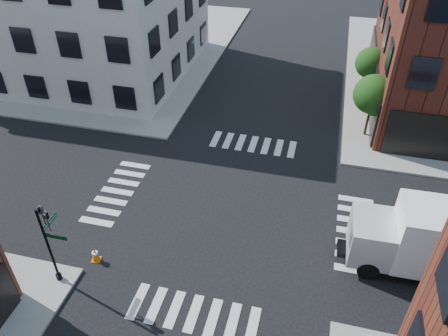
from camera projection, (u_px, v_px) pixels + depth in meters
ground at (230, 211)px, 25.01m from camera, size 120.00×120.00×0.00m
sidewalk_nw at (80, 43)px, 45.24m from camera, size 30.00×30.00×0.15m
building_nw at (60, 5)px, 37.71m from camera, size 22.00×16.00×11.00m
tree_near at (374, 96)px, 29.33m from camera, size 2.69×2.69×4.49m
tree_far at (371, 65)px, 34.14m from camera, size 2.43×2.43×4.07m
signal_pole at (49, 238)px, 19.42m from camera, size 1.29×1.24×4.60m
box_truck at (445, 243)px, 20.34m from camera, size 8.53×2.77×3.83m
traffic_cone at (95, 255)px, 21.86m from camera, size 0.49×0.49×0.80m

